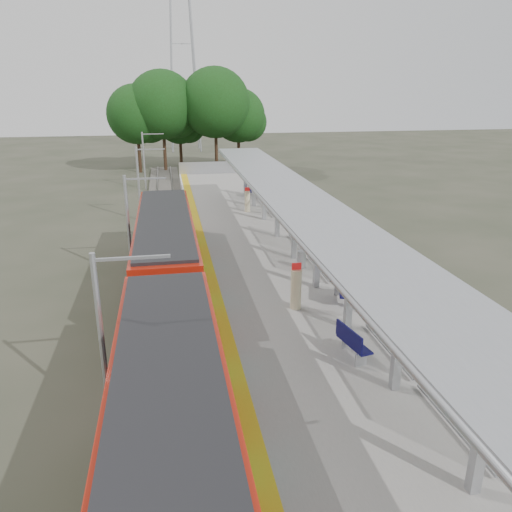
# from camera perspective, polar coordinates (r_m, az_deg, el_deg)

# --- Properties ---
(trackbed) EXTENTS (3.00, 70.00, 0.24)m
(trackbed) POSITION_cam_1_polar(r_m,az_deg,el_deg) (27.44, -10.05, -1.38)
(trackbed) COLOR #59544C
(trackbed) RESTS_ON ground
(platform) EXTENTS (6.00, 50.00, 1.00)m
(platform) POSITION_cam_1_polar(r_m,az_deg,el_deg) (27.65, -0.75, -0.09)
(platform) COLOR gray
(platform) RESTS_ON ground
(tactile_strip) EXTENTS (0.60, 50.00, 0.02)m
(tactile_strip) POSITION_cam_1_polar(r_m,az_deg,el_deg) (27.21, -6.06, 0.62)
(tactile_strip) COLOR gold
(tactile_strip) RESTS_ON platform
(end_fence) EXTENTS (6.00, 0.10, 1.20)m
(end_fence) POSITION_cam_1_polar(r_m,az_deg,el_deg) (51.53, -5.41, 10.01)
(end_fence) COLOR #9EA0A5
(end_fence) RESTS_ON platform
(train) EXTENTS (2.74, 27.60, 3.62)m
(train) POSITION_cam_1_polar(r_m,az_deg,el_deg) (17.84, -10.03, -6.10)
(train) COLOR black
(train) RESTS_ON ground
(canopy) EXTENTS (3.27, 38.00, 3.66)m
(canopy) POSITION_cam_1_polar(r_m,az_deg,el_deg) (23.36, 4.68, 5.72)
(canopy) COLOR #9EA0A5
(canopy) RESTS_ON platform
(pylon) EXTENTS (8.00, 4.00, 38.00)m
(pylon) POSITION_cam_1_polar(r_m,az_deg,el_deg) (79.42, -8.63, 25.60)
(pylon) COLOR #9EA0A5
(pylon) RESTS_ON ground
(tree_cluster) EXTENTS (18.01, 11.35, 11.58)m
(tree_cluster) POSITION_cam_1_polar(r_m,az_deg,el_deg) (59.35, -7.89, 16.28)
(tree_cluster) COLOR #382316
(tree_cluster) RESTS_ON ground
(catenary_masts) EXTENTS (2.08, 48.16, 5.40)m
(catenary_masts) POSITION_cam_1_polar(r_m,az_deg,el_deg) (25.72, -14.20, 3.48)
(catenary_masts) COLOR #9EA0A5
(catenary_masts) RESTS_ON ground
(bench_near) EXTENTS (0.77, 1.60, 1.05)m
(bench_near) POSITION_cam_1_polar(r_m,az_deg,el_deg) (16.87, 10.90, -9.59)
(bench_near) COLOR #0F0E47
(bench_near) RESTS_ON platform
(bench_mid) EXTENTS (0.93, 1.65, 1.08)m
(bench_mid) POSITION_cam_1_polar(r_m,az_deg,el_deg) (20.89, 9.88, -3.71)
(bench_mid) COLOR #0F0E47
(bench_mid) RESTS_ON platform
(bench_far) EXTENTS (0.76, 1.63, 1.07)m
(bench_far) POSITION_cam_1_polar(r_m,az_deg,el_deg) (40.55, -0.52, 7.63)
(bench_far) COLOR #0F0E47
(bench_far) RESTS_ON platform
(info_pillar_near) EXTENTS (0.44, 0.44, 1.93)m
(info_pillar_near) POSITION_cam_1_polar(r_m,az_deg,el_deg) (19.95, 4.59, -3.76)
(info_pillar_near) COLOR beige
(info_pillar_near) RESTS_ON platform
(info_pillar_far) EXTENTS (0.39, 0.39, 1.74)m
(info_pillar_far) POSITION_cam_1_polar(r_m,az_deg,el_deg) (35.46, -0.99, 6.29)
(info_pillar_far) COLOR beige
(info_pillar_far) RESTS_ON platform
(litter_bin) EXTENTS (0.51, 0.51, 0.87)m
(litter_bin) POSITION_cam_1_polar(r_m,az_deg,el_deg) (24.51, 5.22, -0.39)
(litter_bin) COLOR #9EA0A5
(litter_bin) RESTS_ON platform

